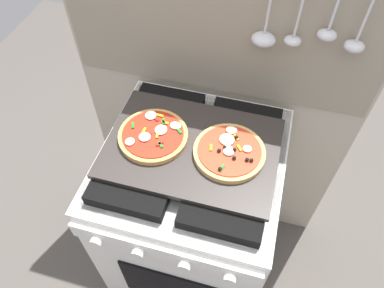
{
  "coord_description": "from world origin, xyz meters",
  "views": [
    {
      "loc": [
        0.19,
        -0.68,
        1.81
      ],
      "look_at": [
        0.0,
        0.0,
        0.93
      ],
      "focal_mm": 33.89,
      "sensor_mm": 36.0,
      "label": 1
    }
  ],
  "objects": [
    {
      "name": "ground_plane",
      "position": [
        0.0,
        0.0,
        0.0
      ],
      "size": [
        4.0,
        4.0,
        0.0
      ],
      "primitive_type": "plane",
      "color": "#4C4742"
    },
    {
      "name": "stove",
      "position": [
        -0.0,
        -0.0,
        0.45
      ],
      "size": [
        0.6,
        0.64,
        0.9
      ],
      "color": "white",
      "rests_on": "ground_plane"
    },
    {
      "name": "baking_tray",
      "position": [
        0.0,
        0.0,
        0.91
      ],
      "size": [
        0.54,
        0.38,
        0.02
      ],
      "primitive_type": "cube",
      "color": "#2D2826",
      "rests_on": "stove"
    },
    {
      "name": "pizza_left",
      "position": [
        -0.13,
        0.0,
        0.93
      ],
      "size": [
        0.22,
        0.22,
        0.03
      ],
      "color": "tan",
      "rests_on": "baking_tray"
    },
    {
      "name": "kitchen_backsplash",
      "position": [
        0.0,
        0.33,
        0.79
      ],
      "size": [
        1.1,
        0.09,
        1.55
      ],
      "color": "#B2A893",
      "rests_on": "ground_plane"
    },
    {
      "name": "pizza_right",
      "position": [
        0.12,
        0.0,
        0.93
      ],
      "size": [
        0.22,
        0.22,
        0.03
      ],
      "color": "tan",
      "rests_on": "baking_tray"
    }
  ]
}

